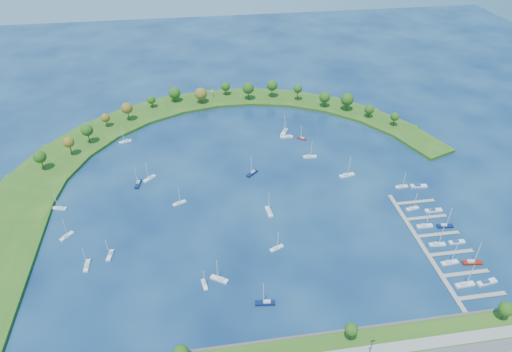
{
  "coord_description": "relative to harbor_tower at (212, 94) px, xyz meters",
  "views": [
    {
      "loc": [
        -27.1,
        -204.37,
        155.65
      ],
      "look_at": [
        5.0,
        5.0,
        4.0
      ],
      "focal_mm": 31.11,
      "sensor_mm": 36.0,
      "label": 1
    }
  ],
  "objects": [
    {
      "name": "docked_boat_1",
      "position": [
        108.71,
        -207.03,
        -3.69
      ],
      "size": [
        9.67,
        3.88,
        1.92
      ],
      "rotation": [
        0.0,
        0.0,
        0.14
      ],
      "color": "silver",
      "rests_on": "ground"
    },
    {
      "name": "moored_boat_1",
      "position": [
        -92.18,
        -123.54,
        -3.51
      ],
      "size": [
        7.9,
        3.86,
        11.18
      ],
      "rotation": [
        0.0,
        0.0,
        2.9
      ],
      "color": "silver",
      "rests_on": "ground"
    },
    {
      "name": "harbor_tower",
      "position": [
        0.0,
        0.0,
        0.0
      ],
      "size": [
        2.6,
        2.6,
        4.68
      ],
      "color": "gray",
      "rests_on": "breakwater"
    },
    {
      "name": "docked_boat_10",
      "position": [
        100.68,
        -133.13,
        -3.52
      ],
      "size": [
        7.52,
        2.48,
        10.91
      ],
      "rotation": [
        0.0,
        0.0,
        0.05
      ],
      "color": "silver",
      "rests_on": "ground"
    },
    {
      "name": "breakwater_trees",
      "position": [
        6.91,
        -28.39,
        6.12
      ],
      "size": [
        238.41,
        95.46,
        14.21
      ],
      "color": "#382314",
      "rests_on": "breakwater"
    },
    {
      "name": "docked_boat_3",
      "position": [
        108.75,
        -194.83,
        -3.44
      ],
      "size": [
        9.4,
        3.58,
        13.48
      ],
      "rotation": [
        0.0,
        0.0,
        -0.11
      ],
      "color": "maroon",
      "rests_on": "ground"
    },
    {
      "name": "moored_boat_18",
      "position": [
        -51.14,
        -107.1,
        -3.48
      ],
      "size": [
        3.87,
        8.73,
        12.41
      ],
      "rotation": [
        0.0,
        0.0,
        4.53
      ],
      "color": "#0A1942",
      "rests_on": "ground"
    },
    {
      "name": "docked_boat_9",
      "position": [
        108.71,
        -156.24,
        -3.7
      ],
      "size": [
        9.4,
        2.88,
        1.9
      ],
      "rotation": [
        0.0,
        0.0,
        -0.03
      ],
      "color": "silver",
      "rests_on": "ground"
    },
    {
      "name": "docked_boat_5",
      "position": [
        108.73,
        -180.85,
        -3.78
      ],
      "size": [
        8.15,
        2.29,
        1.66
      ],
      "rotation": [
        0.0,
        0.0,
        0.0
      ],
      "color": "silver",
      "rests_on": "ground"
    },
    {
      "name": "moored_boat_10",
      "position": [
        -62.71,
        -56.91,
        -3.5
      ],
      "size": [
        8.3,
        4.44,
        11.75
      ],
      "rotation": [
        0.0,
        0.0,
        3.43
      ],
      "color": "silver",
      "rests_on": "ground"
    },
    {
      "name": "moored_boat_5",
      "position": [
        20.39,
        -143.84,
        -3.47
      ],
      "size": [
        3.15,
        8.86,
        12.77
      ],
      "rotation": [
        0.0,
        0.0,
        1.65
      ],
      "color": "silver",
      "rests_on": "ground"
    },
    {
      "name": "moored_boat_8",
      "position": [
        -70.9,
        -169.27,
        -3.51
      ],
      "size": [
        2.29,
        7.74,
        11.33
      ],
      "rotation": [
        0.0,
        0.0,
        1.55
      ],
      "color": "silver",
      "rests_on": "ground"
    },
    {
      "name": "moored_boat_6",
      "position": [
        19.25,
        -171.39,
        -3.52
      ],
      "size": [
        7.51,
        4.75,
        10.72
      ],
      "rotation": [
        0.0,
        0.0,
        0.4
      ],
      "color": "silver",
      "rests_on": "ground"
    },
    {
      "name": "moored_boat_7",
      "position": [
        -27.54,
        -128.87,
        -3.52
      ],
      "size": [
        7.62,
        4.92,
        10.91
      ],
      "rotation": [
        0.0,
        0.0,
        0.42
      ],
      "color": "silver",
      "rests_on": "ground"
    },
    {
      "name": "moored_boat_3",
      "position": [
        16.56,
        -106.67,
        -3.48
      ],
      "size": [
        7.76,
        7.41,
        12.33
      ],
      "rotation": [
        0.0,
        0.0,
        3.89
      ],
      "color": "#0A1942",
      "rests_on": "ground"
    },
    {
      "name": "moored_boat_13",
      "position": [
        -84.15,
        -147.07,
        -3.51
      ],
      "size": [
        6.56,
        7.3,
        11.3
      ],
      "rotation": [
        0.0,
        0.0,
        0.88
      ],
      "color": "silver",
      "rests_on": "ground"
    },
    {
      "name": "moored_boat_17",
      "position": [
        -10.16,
        -186.94,
        -3.48
      ],
      "size": [
        8.38,
        6.5,
        12.39
      ],
      "rotation": [
        0.0,
        0.0,
        2.58
      ],
      "color": "silver",
      "rests_on": "ground"
    },
    {
      "name": "moored_boat_16",
      "position": [
        45.98,
        -60.72,
        -3.43
      ],
      "size": [
        6.95,
        9.58,
        13.94
      ],
      "rotation": [
        0.0,
        0.0,
        4.2
      ],
      "color": "silver",
      "rests_on": "ground"
    },
    {
      "name": "docked_boat_8",
      "position": [
        98.28,
        -152.85,
        -3.52
      ],
      "size": [
        7.52,
        3.07,
        10.73
      ],
      "rotation": [
        0.0,
        0.0,
        0.14
      ],
      "color": "silver",
      "rests_on": "ground"
    },
    {
      "name": "moored_boat_0",
      "position": [
        56.01,
        -70.77,
        -3.55
      ],
      "size": [
        6.29,
        5.47,
        9.62
      ],
      "rotation": [
        0.0,
        0.0,
        2.48
      ],
      "color": "maroon",
      "rests_on": "ground"
    },
    {
      "name": "moored_boat_12",
      "position": [
        72.65,
        -117.56,
        -3.43
      ],
      "size": [
        9.73,
        4.35,
        13.82
      ],
      "rotation": [
        0.0,
        0.0,
        0.19
      ],
      "color": "silver",
      "rests_on": "ground"
    },
    {
      "name": "docked_boat_0",
      "position": [
        98.25,
        -206.8,
        -3.46
      ],
      "size": [
        8.95,
        2.92,
        12.99
      ],
      "rotation": [
        0.0,
        0.0,
        0.05
      ],
      "color": "silver",
      "rests_on": "ground"
    },
    {
      "name": "breakwater",
      "position": [
        -33.58,
        -70.87,
        -3.41
      ],
      "size": [
        286.74,
        247.64,
        2.0
      ],
      "color": "#275416",
      "rests_on": "ground"
    },
    {
      "name": "docked_boat_4",
      "position": [
        98.27,
        -180.94,
        -3.49
      ],
      "size": [
        8.22,
        2.96,
        11.84
      ],
      "rotation": [
        0.0,
        0.0,
        -0.09
      ],
      "color": "silver",
      "rests_on": "ground"
    },
    {
      "name": "moored_boat_4",
      "position": [
        8.14,
        -203.07,
        -3.47
      ],
      "size": [
        8.85,
        3.47,
        12.66
      ],
      "rotation": [
        0.0,
        0.0,
        3.02
      ],
      "color": "#0A1942",
      "rests_on": "ground"
    },
    {
      "name": "moored_boat_2",
      "position": [
        -17.05,
        -188.88,
        -3.55
      ],
      "size": [
        2.95,
        6.78,
        9.65
      ],
      "rotation": [
        0.0,
        0.0,
        4.89
      ],
      "color": "silver",
      "rests_on": "ground"
    },
    {
      "name": "moored_boat_11",
      "position": [
        -60.96,
        -163.88,
        -3.53
      ],
      "size": [
        3.29,
        7.47,
        10.62
      ],
      "rotation": [
        0.0,
        0.0,
        4.53
      ],
      "color": "silver",
      "rests_on": "ground"
    },
    {
      "name": "docked_boat_7",
      "position": [
        108.76,
        -168.86,
        -3.48
      ],
      "size": [
        8.54,
        3.14,
        12.29
      ],
      "rotation": [
        0.0,
        0.0,
        -0.1
      ],
      "color": "#0A1942",
      "rests_on": "ground"
    },
    {
      "name": "dock_system",
      "position": [
        98.05,
        -180.58,
        -4.04
      ],
      "size": [
        24.28,
        82.0,
        1.6
      ],
      "color": "gray",
      "rests_on": "ground"
    },
    {
      "name": "moored_boat_9",
      "position": [
        46.3,
        -67.22,
        -3.47
      ],
      "size": [
        8.63,
        2.76,
        12.54
      ],
      "rotation": [
        0.0,
        0.0,
        3.1
      ],
      "color": "silver",
      "rests_on": "ground"
    },
    {
      "name": "docked_boat_11",
      "position": [
        110.61,
        -134.22,
        -3.68
      ],
      "size": [
        9.78,
        3.91,
        1.94
      ],
      "rotation": [
        0.0,
        0.0,
        -0.13
      ],
      "color": "silver",
      "rests_on": "ground"
    },
    {
      "name": "ground",
      "position": [
        12.75,
        -119.58,
        -4.39
      ],
      "size": [
        700.0,
        700.0,
        0.0
      ],
      "primitive_type": "plane",
      "color": "#081B46",
      "rests_on": "ground"
    },
    {
      "name": "moored_boat_14",
      "position": [
        55.7,
        -94.05,
        -3.47
      ],
      "size": [
        8.71,
        2.79,
        12.66
      ],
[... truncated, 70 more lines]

